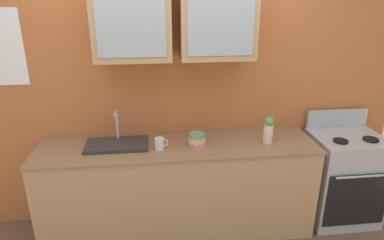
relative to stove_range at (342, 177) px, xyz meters
name	(u,v)px	position (x,y,z in m)	size (l,w,h in m)	color
ground_plane	(179,227)	(-1.60, 0.00, -0.45)	(10.00, 10.00, 0.00)	brown
back_wall_unit	(174,76)	(-1.61, 0.30, 0.98)	(4.33, 0.47, 2.57)	#B76638
counter	(179,188)	(-1.60, 0.00, -0.01)	(2.46, 0.60, 0.88)	tan
stove_range	(342,177)	(0.00, 0.00, 0.00)	(0.64, 0.59, 1.06)	#ADAFB5
sink_faucet	(117,144)	(-2.13, 0.04, 0.45)	(0.54, 0.30, 0.30)	#2D2D30
bowl_stack	(197,140)	(-1.44, -0.02, 0.49)	(0.16, 0.16, 0.11)	#D87F84
vase	(268,130)	(-0.80, -0.04, 0.56)	(0.08, 0.08, 0.25)	beige
cup_near_sink	(160,144)	(-1.76, -0.06, 0.48)	(0.12, 0.08, 0.10)	silver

